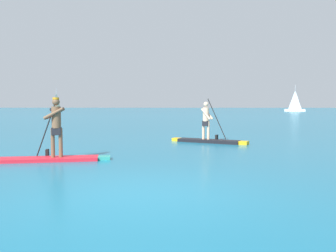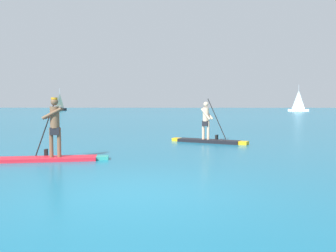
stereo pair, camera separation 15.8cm
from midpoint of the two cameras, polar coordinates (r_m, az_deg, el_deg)
ground at (r=6.25m, az=-5.82°, el=-11.28°), size 440.00×440.00×0.00m
paddleboarder_mid_center at (r=10.34m, az=-19.65°, el=-3.47°), size 3.53×1.24×1.86m
paddleboarder_far_right at (r=14.54m, az=6.52°, el=-1.50°), size 3.22×1.78×1.89m
sailboat_left_horizon at (r=104.02m, az=-18.31°, el=2.92°), size 2.38×5.04×6.58m
sailboat_right_horizon at (r=93.78m, az=20.56°, el=2.81°), size 5.27×2.85×6.89m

